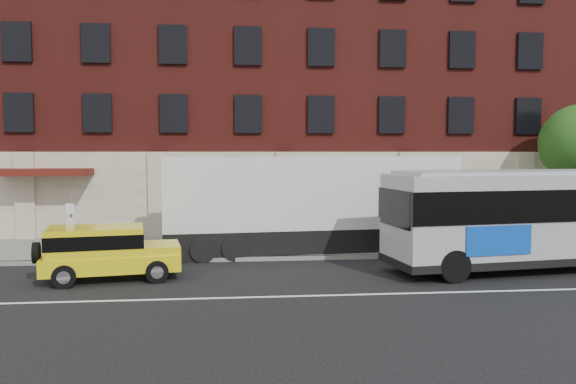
{
  "coord_description": "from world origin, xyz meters",
  "views": [
    {
      "loc": [
        -2.57,
        -15.52,
        4.13
      ],
      "look_at": [
        -0.48,
        5.5,
        2.66
      ],
      "focal_mm": 35.6,
      "sensor_mm": 36.0,
      "label": 1
    }
  ],
  "objects": [
    {
      "name": "ground",
      "position": [
        0.0,
        0.0,
        0.0
      ],
      "size": [
        120.0,
        120.0,
        0.0
      ],
      "primitive_type": "plane",
      "color": "black",
      "rests_on": "ground"
    },
    {
      "name": "sidewalk",
      "position": [
        0.0,
        9.0,
        0.07
      ],
      "size": [
        60.0,
        6.0,
        0.15
      ],
      "primitive_type": "cube",
      "color": "gray",
      "rests_on": "ground"
    },
    {
      "name": "kerb",
      "position": [
        0.0,
        6.0,
        0.07
      ],
      "size": [
        60.0,
        0.25,
        0.15
      ],
      "primitive_type": "cube",
      "color": "gray",
      "rests_on": "ground"
    },
    {
      "name": "lane_line",
      "position": [
        0.0,
        0.5,
        0.01
      ],
      "size": [
        60.0,
        0.12,
        0.01
      ],
      "primitive_type": "cube",
      "color": "white",
      "rests_on": "ground"
    },
    {
      "name": "building",
      "position": [
        -0.01,
        16.92,
        7.58
      ],
      "size": [
        30.0,
        12.1,
        15.0
      ],
      "color": "#591A15",
      "rests_on": "sidewalk"
    },
    {
      "name": "sign_pole",
      "position": [
        -8.5,
        6.15,
        1.45
      ],
      "size": [
        0.3,
        0.2,
        2.5
      ],
      "color": "gray",
      "rests_on": "ground"
    },
    {
      "name": "city_bus",
      "position": [
        9.1,
        3.55,
        1.93
      ],
      "size": [
        13.03,
        4.42,
        3.5
      ],
      "color": "#A0A3A9",
      "rests_on": "ground"
    },
    {
      "name": "yellow_suv",
      "position": [
        -6.65,
        3.21,
        1.0
      ],
      "size": [
        4.66,
        2.54,
        1.74
      ],
      "color": "yellow",
      "rests_on": "ground"
    },
    {
      "name": "shipping_container",
      "position": [
        0.68,
        7.43,
        1.96
      ],
      "size": [
        12.04,
        3.43,
        3.96
      ],
      "color": "black",
      "rests_on": "ground"
    }
  ]
}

